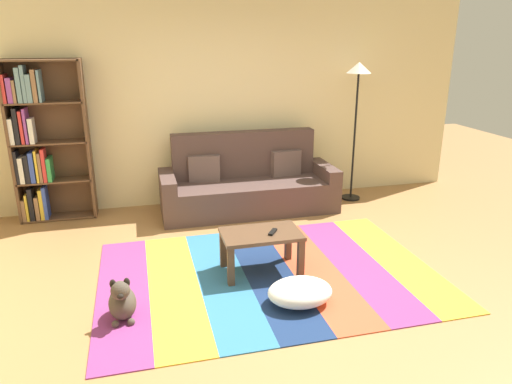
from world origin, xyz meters
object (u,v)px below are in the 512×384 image
coffee_table (261,240)px  pouf (300,292)px  couch (248,185)px  bookshelf (40,143)px  standing_lamp (358,86)px  dog (122,301)px  tv_remote (273,232)px

coffee_table → pouf: bearing=-75.2°
couch → bookshelf: bookshelf is taller
couch → standing_lamp: bearing=2.2°
couch → dog: 2.76m
bookshelf → tv_remote: size_ratio=12.97×
standing_lamp → coffee_table: bearing=-134.7°
dog → standing_lamp: standing_lamp is taller
bookshelf → standing_lamp: size_ratio=1.04×
pouf → dog: (-1.46, 0.14, 0.04)m
coffee_table → standing_lamp: 2.83m
standing_lamp → pouf: bearing=-123.4°
standing_lamp → tv_remote: 2.76m
dog → tv_remote: size_ratio=2.65×
couch → standing_lamp: (1.51, 0.06, 1.22)m
coffee_table → pouf: 0.71m
couch → pouf: couch is taller
pouf → dog: size_ratio=1.41×
couch → pouf: size_ratio=4.04×
pouf → tv_remote: tv_remote is taller
pouf → tv_remote: bearing=96.5°
standing_lamp → couch: bearing=-177.8°
pouf → dog: dog is taller
dog → tv_remote: tv_remote is taller
couch → tv_remote: bearing=-95.8°
couch → coffee_table: (-0.29, -1.76, 0.00)m
bookshelf → standing_lamp: bookshelf is taller
dog → coffee_table: bearing=21.3°
standing_lamp → tv_remote: standing_lamp is taller
coffee_table → tv_remote: (0.10, -0.04, 0.09)m
tv_remote → couch: bearing=118.2°
pouf → standing_lamp: 3.29m
bookshelf → tv_remote: (2.31, -2.08, -0.54)m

